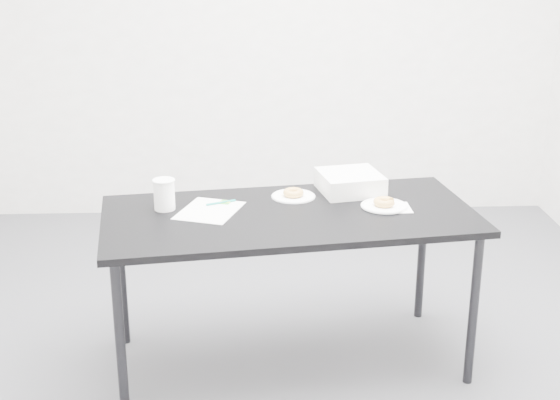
{
  "coord_description": "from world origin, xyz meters",
  "views": [
    {
      "loc": [
        -0.14,
        -3.28,
        1.92
      ],
      "look_at": [
        0.01,
        0.02,
        0.77
      ],
      "focal_mm": 50.0,
      "sensor_mm": 36.0,
      "label": 1
    }
  ],
  "objects_px": {
    "pen": "(221,202)",
    "bakery_box": "(350,182)",
    "donut_near": "(384,202)",
    "scorecard": "(209,210)",
    "plate_near": "(384,206)",
    "plate_far": "(293,196)",
    "coffee_cup": "(164,194)",
    "table": "(289,225)",
    "donut_far": "(293,193)"
  },
  "relations": [
    {
      "from": "plate_near",
      "to": "coffee_cup",
      "type": "xyz_separation_m",
      "value": [
        -0.98,
        0.02,
        0.06
      ]
    },
    {
      "from": "table",
      "to": "bakery_box",
      "type": "xyz_separation_m",
      "value": [
        0.3,
        0.28,
        0.1
      ]
    },
    {
      "from": "coffee_cup",
      "to": "donut_near",
      "type": "bearing_deg",
      "value": -1.05
    },
    {
      "from": "coffee_cup",
      "to": "plate_near",
      "type": "bearing_deg",
      "value": -1.05
    },
    {
      "from": "donut_far",
      "to": "coffee_cup",
      "type": "distance_m",
      "value": 0.6
    },
    {
      "from": "table",
      "to": "plate_far",
      "type": "xyz_separation_m",
      "value": [
        0.03,
        0.21,
        0.06
      ]
    },
    {
      "from": "table",
      "to": "pen",
      "type": "bearing_deg",
      "value": 149.23
    },
    {
      "from": "plate_near",
      "to": "donut_near",
      "type": "distance_m",
      "value": 0.02
    },
    {
      "from": "donut_near",
      "to": "bakery_box",
      "type": "bearing_deg",
      "value": 119.17
    },
    {
      "from": "bakery_box",
      "to": "donut_far",
      "type": "bearing_deg",
      "value": -177.34
    },
    {
      "from": "scorecard",
      "to": "plate_near",
      "type": "xyz_separation_m",
      "value": [
        0.78,
        0.01,
        0.0
      ]
    },
    {
      "from": "table",
      "to": "plate_far",
      "type": "bearing_deg",
      "value": 74.07
    },
    {
      "from": "table",
      "to": "plate_near",
      "type": "distance_m",
      "value": 0.43
    },
    {
      "from": "table",
      "to": "donut_far",
      "type": "relative_size",
      "value": 17.91
    },
    {
      "from": "plate_far",
      "to": "coffee_cup",
      "type": "distance_m",
      "value": 0.6
    },
    {
      "from": "pen",
      "to": "donut_near",
      "type": "height_order",
      "value": "donut_near"
    },
    {
      "from": "pen",
      "to": "donut_near",
      "type": "xyz_separation_m",
      "value": [
        0.73,
        -0.08,
        0.02
      ]
    },
    {
      "from": "plate_near",
      "to": "bakery_box",
      "type": "xyz_separation_m",
      "value": [
        -0.13,
        0.22,
        0.04
      ]
    },
    {
      "from": "pen",
      "to": "bakery_box",
      "type": "bearing_deg",
      "value": -9.58
    },
    {
      "from": "donut_near",
      "to": "plate_near",
      "type": "bearing_deg",
      "value": 90.0
    },
    {
      "from": "scorecard",
      "to": "coffee_cup",
      "type": "xyz_separation_m",
      "value": [
        -0.2,
        0.03,
        0.07
      ]
    },
    {
      "from": "donut_near",
      "to": "plate_far",
      "type": "xyz_separation_m",
      "value": [
        -0.4,
        0.16,
        -0.02
      ]
    },
    {
      "from": "plate_far",
      "to": "coffee_cup",
      "type": "xyz_separation_m",
      "value": [
        -0.58,
        -0.14,
        0.07
      ]
    },
    {
      "from": "donut_far",
      "to": "coffee_cup",
      "type": "relative_size",
      "value": 0.69
    },
    {
      "from": "plate_near",
      "to": "bakery_box",
      "type": "height_order",
      "value": "bakery_box"
    },
    {
      "from": "donut_near",
      "to": "coffee_cup",
      "type": "xyz_separation_m",
      "value": [
        -0.98,
        0.02,
        0.05
      ]
    },
    {
      "from": "pen",
      "to": "donut_far",
      "type": "height_order",
      "value": "donut_far"
    },
    {
      "from": "table",
      "to": "plate_near",
      "type": "height_order",
      "value": "plate_near"
    },
    {
      "from": "plate_far",
      "to": "scorecard",
      "type": "bearing_deg",
      "value": -156.15
    },
    {
      "from": "plate_near",
      "to": "table",
      "type": "bearing_deg",
      "value": -173.03
    },
    {
      "from": "pen",
      "to": "coffee_cup",
      "type": "height_order",
      "value": "coffee_cup"
    },
    {
      "from": "donut_near",
      "to": "bakery_box",
      "type": "distance_m",
      "value": 0.26
    },
    {
      "from": "pen",
      "to": "donut_far",
      "type": "xyz_separation_m",
      "value": [
        0.33,
        0.08,
        0.01
      ]
    },
    {
      "from": "bakery_box",
      "to": "donut_near",
      "type": "bearing_deg",
      "value": -71.88
    },
    {
      "from": "table",
      "to": "scorecard",
      "type": "bearing_deg",
      "value": 165.53
    },
    {
      "from": "table",
      "to": "plate_far",
      "type": "height_order",
      "value": "plate_far"
    },
    {
      "from": "plate_far",
      "to": "donut_near",
      "type": "bearing_deg",
      "value": -21.72
    },
    {
      "from": "table",
      "to": "coffee_cup",
      "type": "relative_size",
      "value": 12.3
    },
    {
      "from": "table",
      "to": "plate_far",
      "type": "relative_size",
      "value": 8.41
    },
    {
      "from": "pen",
      "to": "bakery_box",
      "type": "relative_size",
      "value": 0.51
    },
    {
      "from": "plate_near",
      "to": "pen",
      "type": "bearing_deg",
      "value": 174.01
    },
    {
      "from": "donut_near",
      "to": "plate_far",
      "type": "height_order",
      "value": "donut_near"
    },
    {
      "from": "donut_near",
      "to": "plate_far",
      "type": "distance_m",
      "value": 0.43
    },
    {
      "from": "donut_far",
      "to": "bakery_box",
      "type": "relative_size",
      "value": 0.35
    },
    {
      "from": "donut_near",
      "to": "donut_far",
      "type": "bearing_deg",
      "value": 158.28
    },
    {
      "from": "table",
      "to": "plate_far",
      "type": "distance_m",
      "value": 0.22
    },
    {
      "from": "plate_far",
      "to": "donut_far",
      "type": "height_order",
      "value": "donut_far"
    },
    {
      "from": "plate_near",
      "to": "coffee_cup",
      "type": "height_order",
      "value": "coffee_cup"
    },
    {
      "from": "plate_near",
      "to": "donut_far",
      "type": "height_order",
      "value": "donut_far"
    },
    {
      "from": "table",
      "to": "bakery_box",
      "type": "bearing_deg",
      "value": 34.75
    }
  ]
}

